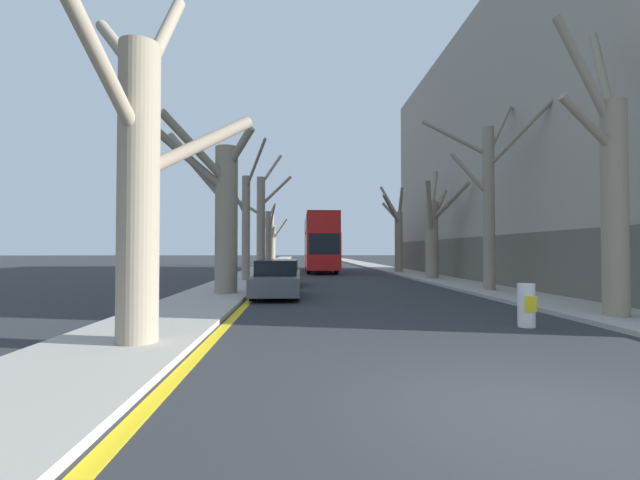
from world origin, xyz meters
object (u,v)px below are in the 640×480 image
object	(u,v)px
double_decker_bus	(320,240)
street_tree_left_4	(268,237)
street_tree_left_2	(245,221)
street_tree_right_0	(611,189)
street_tree_left_3	(262,220)
street_tree_right_1	(489,198)
street_tree_left_0	(140,170)
street_tree_left_5	(273,242)
parked_car_1	(282,273)
parked_car_0	(276,279)
street_tree_left_1	(222,209)
street_tree_right_3	(398,233)
traffic_bollard	(526,305)
street_tree_right_2	(433,232)

from	to	relation	value
double_decker_bus	street_tree_left_4	bearing A→B (deg)	129.80
street_tree_left_2	street_tree_left_4	size ratio (longest dim) A/B	1.20
street_tree_right_0	double_decker_bus	distance (m)	25.70
street_tree_left_3	street_tree_right_1	bearing A→B (deg)	-55.86
street_tree_left_0	street_tree_left_5	size ratio (longest dim) A/B	1.08
parked_car_1	double_decker_bus	bearing A→B (deg)	78.91
street_tree_left_3	parked_car_0	bearing A→B (deg)	-83.32
street_tree_left_1	street_tree_right_3	size ratio (longest dim) A/B	0.97
double_decker_bus	traffic_bollard	size ratio (longest dim) A/B	11.17
street_tree_left_2	street_tree_right_1	distance (m)	12.82
street_tree_right_0	street_tree_left_1	bearing A→B (deg)	149.84
street_tree_right_2	parked_car_1	world-z (taller)	street_tree_right_2
street_tree_left_4	double_decker_bus	distance (m)	7.33
double_decker_bus	parked_car_1	xyz separation A→B (m)	(-2.65, -13.54, -1.99)
street_tree_left_1	street_tree_left_5	size ratio (longest dim) A/B	1.00
street_tree_left_0	street_tree_right_2	xyz separation A→B (m)	(10.93, 17.12, -0.35)
street_tree_right_2	parked_car_1	size ratio (longest dim) A/B	1.65
street_tree_right_0	street_tree_right_2	bearing A→B (deg)	89.62
street_tree_right_1	parked_car_1	size ratio (longest dim) A/B	2.04
street_tree_right_0	parked_car_1	world-z (taller)	street_tree_right_0
street_tree_left_4	street_tree_left_1	bearing A→B (deg)	-90.30
street_tree_left_1	street_tree_left_5	distance (m)	32.51
street_tree_left_4	street_tree_left_5	size ratio (longest dim) A/B	0.96
street_tree_right_2	parked_car_1	distance (m)	9.70
parked_car_1	street_tree_left_3	bearing A→B (deg)	99.80
street_tree_left_5	double_decker_bus	size ratio (longest dim) A/B	0.60
double_decker_bus	street_tree_left_5	bearing A→B (deg)	108.71
street_tree_right_2	street_tree_left_3	bearing A→B (deg)	142.24
street_tree_left_3	street_tree_left_5	distance (m)	15.85
street_tree_left_1	traffic_bollard	bearing A→B (deg)	-40.88
street_tree_left_0	street_tree_right_2	size ratio (longest dim) A/B	1.08
street_tree_left_3	street_tree_right_3	bearing A→B (deg)	-4.68
street_tree_left_0	street_tree_left_1	xyz separation A→B (m)	(-0.09, 8.83, 0.17)
street_tree_left_3	street_tree_right_0	size ratio (longest dim) A/B	1.17
street_tree_right_3	parked_car_0	xyz separation A→B (m)	(-8.51, -16.30, -2.43)
street_tree_left_3	street_tree_right_2	xyz separation A→B (m)	(10.88, -8.43, -1.28)
parked_car_0	street_tree_left_2	bearing A→B (deg)	105.52
street_tree_left_1	street_tree_left_3	world-z (taller)	street_tree_left_3
street_tree_left_3	street_tree_left_5	size ratio (longest dim) A/B	1.44
street_tree_left_5	street_tree_left_1	bearing A→B (deg)	-90.18
street_tree_right_0	traffic_bollard	distance (m)	3.98
street_tree_right_0	parked_car_0	bearing A→B (deg)	146.09
street_tree_left_2	street_tree_right_2	bearing A→B (deg)	5.00
street_tree_left_1	street_tree_right_2	size ratio (longest dim) A/B	0.99
traffic_bollard	street_tree_left_3	bearing A→B (deg)	108.77
street_tree_right_0	parked_car_1	distance (m)	14.65
street_tree_right_1	double_decker_bus	bearing A→B (deg)	109.04
street_tree_left_4	parked_car_0	bearing A→B (deg)	-85.30
double_decker_bus	street_tree_left_0	bearing A→B (deg)	-99.76
street_tree_left_0	street_tree_left_5	distance (m)	41.33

